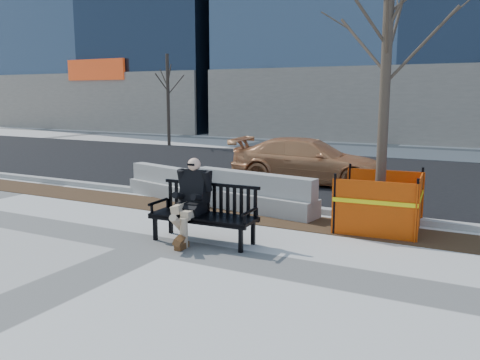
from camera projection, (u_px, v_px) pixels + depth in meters
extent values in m
plane|color=beige|center=(155.00, 245.00, 8.53)|extent=(120.00, 120.00, 0.00)
cube|color=#47301C|center=(229.00, 213.00, 10.79)|extent=(40.00, 1.20, 0.02)
cube|color=black|center=(322.00, 174.00, 16.20)|extent=(60.00, 10.40, 0.01)
cube|color=#9E9B93|center=(249.00, 203.00, 11.61)|extent=(60.00, 0.25, 0.12)
imported|color=#C8814E|center=(308.00, 183.00, 14.52)|extent=(4.63, 2.31, 1.29)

